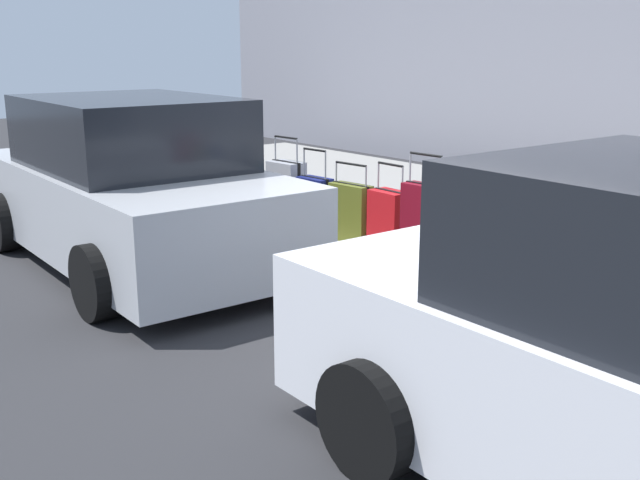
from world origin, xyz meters
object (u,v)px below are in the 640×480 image
suitcase_olive_9 (350,213)px  suitcase_navy_10 (315,205)px  fire_hydrant (249,180)px  bollard_post (211,171)px  suitcase_navy_3 (627,276)px  suitcase_silver_4 (568,259)px  suitcase_teal_6 (458,241)px  suitcase_red_8 (389,221)px  suitcase_silver_11 (286,193)px  suitcase_black_5 (509,259)px  suitcase_maroon_7 (424,224)px  parked_car_silver_1 (133,188)px

suitcase_olive_9 → suitcase_navy_10: (0.55, 0.05, 0.00)m
fire_hydrant → bollard_post: size_ratio=0.85×
suitcase_navy_3 → suitcase_olive_9: suitcase_navy_3 is taller
suitcase_silver_4 → suitcase_teal_6: suitcase_silver_4 is taller
suitcase_red_8 → suitcase_silver_11: 1.63m
suitcase_silver_4 → suitcase_black_5: suitcase_silver_4 is taller
suitcase_black_5 → suitcase_maroon_7: suitcase_maroon_7 is taller
suitcase_silver_11 → fire_hydrant: size_ratio=1.34×
suitcase_navy_3 → parked_car_silver_1: (4.25, 1.97, 0.29)m
suitcase_teal_6 → parked_car_silver_1: (2.68, 1.85, 0.32)m
suitcase_teal_6 → suitcase_silver_11: suitcase_silver_11 is taller
suitcase_navy_3 → parked_car_silver_1: parked_car_silver_1 is taller
suitcase_silver_4 → suitcase_navy_10: (3.18, 0.04, -0.07)m
suitcase_olive_9 → fire_hydrant: 1.89m
suitcase_olive_9 → suitcase_silver_11: bearing=2.7°
suitcase_red_8 → suitcase_olive_9: bearing=3.6°
suitcase_olive_9 → parked_car_silver_1: 2.27m
suitcase_maroon_7 → suitcase_navy_10: (1.63, 0.02, -0.08)m
suitcase_red_8 → suitcase_olive_9: 0.55m
fire_hydrant → bollard_post: bearing=13.1°
suitcase_navy_3 → parked_car_silver_1: bearing=24.9°
suitcase_navy_3 → bollard_post: size_ratio=1.14×
suitcase_navy_3 → suitcase_red_8: suitcase_navy_3 is taller
suitcase_silver_11 → bollard_post: bearing=4.9°
suitcase_teal_6 → suitcase_maroon_7: 0.50m
suitcase_black_5 → fire_hydrant: fire_hydrant is taller
fire_hydrant → parked_car_silver_1: 2.10m
suitcase_olive_9 → parked_car_silver_1: (1.11, 1.96, 0.34)m
suitcase_teal_6 → suitcase_maroon_7: bearing=-8.9°
suitcase_olive_9 → suitcase_navy_10: 0.55m
suitcase_black_5 → suitcase_teal_6: 0.52m
suitcase_red_8 → parked_car_silver_1: bearing=50.2°
fire_hydrant → bollard_post: bollard_post is taller
suitcase_olive_9 → suitcase_maroon_7: bearing=178.6°
suitcase_maroon_7 → suitcase_red_8: size_ratio=1.18×
suitcase_silver_11 → parked_car_silver_1: size_ratio=0.24×
suitcase_black_5 → suitcase_maroon_7: size_ratio=0.52×
suitcase_silver_4 → suitcase_navy_10: size_ratio=1.09×
suitcase_red_8 → bollard_post: 3.10m
suitcase_navy_10 → parked_car_silver_1: bearing=73.7°
suitcase_red_8 → suitcase_maroon_7: bearing=173.3°
suitcase_teal_6 → fire_hydrant: suitcase_teal_6 is taller
suitcase_silver_11 → suitcase_olive_9: bearing=-177.3°
suitcase_black_5 → suitcase_silver_11: suitcase_silver_11 is taller
suitcase_silver_4 → bollard_post: suitcase_silver_4 is taller
bollard_post → suitcase_maroon_7: bearing=-177.6°
suitcase_black_5 → suitcase_olive_9: bearing=-0.3°
suitcase_navy_3 → suitcase_red_8: bearing=-0.6°
fire_hydrant → suitcase_teal_6: bearing=178.7°
suitcase_red_8 → suitcase_navy_10: suitcase_navy_10 is taller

